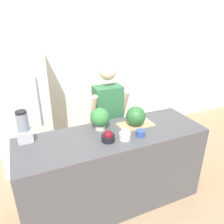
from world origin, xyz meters
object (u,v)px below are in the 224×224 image
object	(u,v)px
person	(108,121)
watermelon	(136,116)
bowl_cream	(125,135)
potted_plant	(100,118)
refrigerator	(22,107)
blender	(24,128)
bowl_small_blue	(141,133)
bowl_cherries	(108,137)

from	to	relation	value
person	watermelon	xyz separation A→B (m)	(0.15, -0.48, 0.25)
bowl_cream	potted_plant	size ratio (longest dim) A/B	0.47
refrigerator	blender	distance (m)	1.05
refrigerator	person	world-z (taller)	refrigerator
bowl_small_blue	blender	bearing A→B (deg)	160.86
refrigerator	bowl_cream	bearing A→B (deg)	-56.25
watermelon	bowl_small_blue	bearing A→B (deg)	-105.86
refrigerator	bowl_cherries	bearing A→B (deg)	-60.66
bowl_small_blue	blender	distance (m)	1.20
bowl_small_blue	bowl_cherries	bearing A→B (deg)	171.84
refrigerator	person	xyz separation A→B (m)	(1.04, -0.72, -0.10)
bowl_cherries	bowl_cream	bearing A→B (deg)	-12.79
bowl_small_blue	potted_plant	bearing A→B (deg)	137.09
watermelon	bowl_small_blue	xyz separation A→B (m)	(-0.06, -0.23, -0.09)
bowl_cherries	bowl_cream	world-z (taller)	bowl_cream
bowl_cherries	potted_plant	distance (m)	0.28
bowl_cherries	potted_plant	bearing A→B (deg)	87.27
watermelon	potted_plant	world-z (taller)	potted_plant
person	potted_plant	world-z (taller)	person
refrigerator	bowl_small_blue	size ratio (longest dim) A/B	19.53
bowl_cherries	bowl_small_blue	bearing A→B (deg)	-8.16
bowl_small_blue	person	bearing A→B (deg)	96.57
watermelon	blender	bearing A→B (deg)	172.09
bowl_cherries	bowl_cream	size ratio (longest dim) A/B	1.15
watermelon	refrigerator	bearing A→B (deg)	134.80
person	bowl_cherries	distance (m)	0.73
person	potted_plant	xyz separation A→B (m)	(-0.26, -0.39, 0.27)
blender	person	bearing A→B (deg)	16.73
refrigerator	bowl_small_blue	xyz separation A→B (m)	(1.13, -1.43, 0.06)
person	refrigerator	bearing A→B (deg)	145.55
blender	potted_plant	xyz separation A→B (m)	(0.79, -0.08, -0.00)
blender	bowl_small_blue	bearing A→B (deg)	-19.14
watermelon	bowl_cherries	size ratio (longest dim) A/B	1.64
blender	bowl_cherries	bearing A→B (deg)	-23.72
blender	watermelon	bearing A→B (deg)	-7.91
person	bowl_cherries	size ratio (longest dim) A/B	11.57
person	bowl_cream	world-z (taller)	person
person	watermelon	world-z (taller)	person
refrigerator	blender	bearing A→B (deg)	-90.36
refrigerator	potted_plant	distance (m)	1.37
bowl_cherries	blender	distance (m)	0.86
refrigerator	bowl_cherries	xyz separation A→B (m)	(0.77, -1.37, 0.07)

